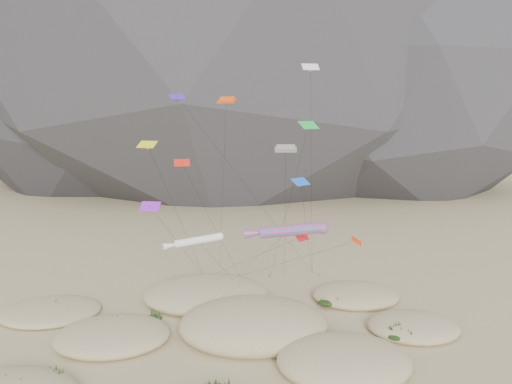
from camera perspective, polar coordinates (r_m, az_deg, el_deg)
ground at (r=50.62m, az=-2.40°, el=-18.08°), size 500.00×500.00×0.00m
dunes at (r=53.73m, az=-4.27°, el=-15.61°), size 50.84×38.27×4.25m
dune_grass at (r=53.48m, az=-4.33°, el=-15.55°), size 40.52×27.27×1.54m
kite_stakes at (r=72.06m, az=-0.49°, el=-9.59°), size 19.34×2.92×0.30m
rainbow_tube_kite at (r=54.28m, az=3.71°, el=-4.41°), size 9.19×20.94×11.52m
white_tube_kite at (r=53.28m, az=-6.96°, el=-5.57°), size 8.01×16.13×10.38m
orange_parafoil at (r=60.76m, az=-3.42°, el=10.08°), size 2.42×13.88×25.07m
multi_parafoil at (r=55.27m, az=3.41°, el=4.74°), size 3.32×16.00×19.68m
delta_kites at (r=56.71m, az=-0.25°, el=3.00°), size 24.37×20.31×29.09m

